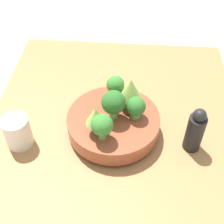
% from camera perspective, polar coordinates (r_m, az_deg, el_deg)
% --- Properties ---
extents(ground_plane, '(6.00, 6.00, 0.00)m').
position_cam_1_polar(ground_plane, '(0.93, 0.32, -4.62)').
color(ground_plane, silver).
extents(table, '(0.85, 0.73, 0.05)m').
position_cam_1_polar(table, '(0.91, 0.33, -3.67)').
color(table, '#9E7042').
rests_on(table, ground_plane).
extents(bowl, '(0.25, 0.25, 0.06)m').
position_cam_1_polar(bowl, '(0.86, 0.00, -2.07)').
color(bowl, brown).
rests_on(bowl, table).
extents(broccoli_floret_front, '(0.05, 0.05, 0.06)m').
position_cam_1_polar(broccoli_floret_front, '(0.82, 4.40, 0.88)').
color(broccoli_floret_front, '#6BA34C').
rests_on(broccoli_floret_front, bowl).
extents(romanesco_piece_far, '(0.05, 0.05, 0.09)m').
position_cam_1_polar(romanesco_piece_far, '(0.76, -2.98, -0.85)').
color(romanesco_piece_far, '#609347').
rests_on(romanesco_piece_far, bowl).
extents(broccoli_floret_left, '(0.06, 0.06, 0.08)m').
position_cam_1_polar(broccoli_floret_left, '(0.76, -1.81, -2.51)').
color(broccoli_floret_left, '#609347').
rests_on(broccoli_floret_left, bowl).
extents(broccoli_floret_center, '(0.06, 0.06, 0.09)m').
position_cam_1_polar(broccoli_floret_center, '(0.80, 0.00, 1.68)').
color(broccoli_floret_center, '#7AB256').
rests_on(broccoli_floret_center, bowl).
extents(broccoli_floret_right, '(0.05, 0.05, 0.08)m').
position_cam_1_polar(broccoli_floret_right, '(0.85, 0.88, 4.80)').
color(broccoli_floret_right, '#7AB256').
rests_on(broccoli_floret_right, bowl).
extents(romanesco_piece_near, '(0.06, 0.06, 0.10)m').
position_cam_1_polar(romanesco_piece_near, '(0.83, 3.41, 4.03)').
color(romanesco_piece_near, '#7AB256').
rests_on(romanesco_piece_near, bowl).
extents(cup, '(0.07, 0.07, 0.09)m').
position_cam_1_polar(cup, '(0.86, -16.89, -3.48)').
color(cup, silver).
rests_on(cup, table).
extents(pepper_mill, '(0.05, 0.05, 0.14)m').
position_cam_1_polar(pepper_mill, '(0.83, 14.98, -3.29)').
color(pepper_mill, black).
rests_on(pepper_mill, table).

